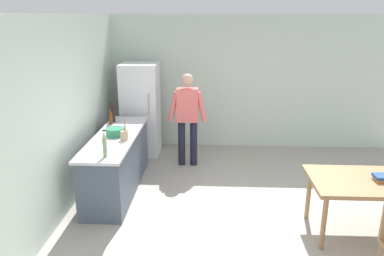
% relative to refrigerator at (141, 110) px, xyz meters
% --- Properties ---
extents(ground_plane, '(14.00, 14.00, 0.00)m').
position_rel_refrigerator_xyz_m(ground_plane, '(1.90, -2.40, -0.90)').
color(ground_plane, '#9E998E').
extents(wall_back, '(6.40, 0.12, 2.70)m').
position_rel_refrigerator_xyz_m(wall_back, '(1.90, 0.60, 0.45)').
color(wall_back, silver).
rests_on(wall_back, ground_plane).
extents(wall_left, '(0.12, 5.60, 2.70)m').
position_rel_refrigerator_xyz_m(wall_left, '(-0.70, -2.20, 0.45)').
color(wall_left, silver).
rests_on(wall_left, ground_plane).
extents(kitchen_counter, '(0.64, 2.20, 0.90)m').
position_rel_refrigerator_xyz_m(kitchen_counter, '(-0.10, -1.60, -0.45)').
color(kitchen_counter, '#4C5666').
rests_on(kitchen_counter, ground_plane).
extents(refrigerator, '(0.70, 0.67, 1.80)m').
position_rel_refrigerator_xyz_m(refrigerator, '(0.00, 0.00, 0.00)').
color(refrigerator, white).
rests_on(refrigerator, ground_plane).
extents(person, '(0.70, 0.22, 1.70)m').
position_rel_refrigerator_xyz_m(person, '(0.95, -0.55, 0.08)').
color(person, '#1E1E2D').
rests_on(person, ground_plane).
extents(dining_table, '(1.40, 0.90, 0.75)m').
position_rel_refrigerator_xyz_m(dining_table, '(3.30, -2.70, -0.23)').
color(dining_table, '#9E754C').
rests_on(dining_table, ground_plane).
extents(cooking_pot, '(0.40, 0.28, 0.12)m').
position_rel_refrigerator_xyz_m(cooking_pot, '(-0.10, -1.60, 0.06)').
color(cooking_pot, '#2D845B').
rests_on(cooking_pot, kitchen_counter).
extents(utensil_jar, '(0.11, 0.11, 0.32)m').
position_rel_refrigerator_xyz_m(utensil_jar, '(0.09, -1.81, 0.08)').
color(utensil_jar, tan).
rests_on(utensil_jar, kitchen_counter).
extents(bottle_wine_dark, '(0.08, 0.08, 0.34)m').
position_rel_refrigerator_xyz_m(bottle_wine_dark, '(-0.32, -0.85, 0.15)').
color(bottle_wine_dark, black).
rests_on(bottle_wine_dark, kitchen_counter).
extents(bottle_vinegar_tall, '(0.06, 0.06, 0.32)m').
position_rel_refrigerator_xyz_m(bottle_vinegar_tall, '(-0.01, -2.48, 0.14)').
color(bottle_vinegar_tall, gray).
rests_on(bottle_vinegar_tall, kitchen_counter).
extents(bottle_beer_brown, '(0.06, 0.06, 0.26)m').
position_rel_refrigerator_xyz_m(bottle_beer_brown, '(-0.32, -1.01, 0.11)').
color(bottle_beer_brown, '#5B3314').
rests_on(bottle_beer_brown, kitchen_counter).
extents(book_stack, '(0.25, 0.17, 0.07)m').
position_rel_refrigerator_xyz_m(book_stack, '(3.47, -2.72, -0.11)').
color(book_stack, orange).
rests_on(book_stack, dining_table).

